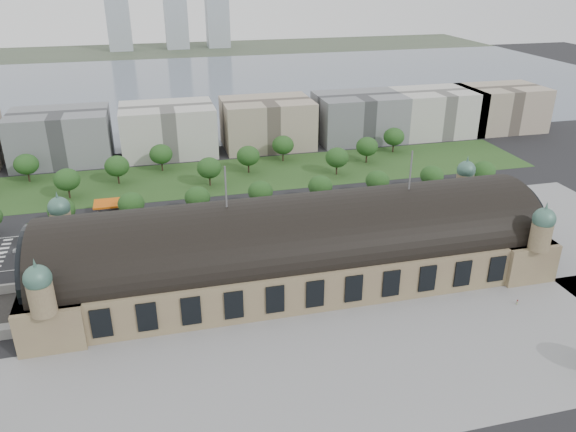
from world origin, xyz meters
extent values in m
plane|color=black|center=(0.00, 0.00, 0.00)|extent=(900.00, 900.00, 0.00)
cube|color=#887A54|center=(0.00, 0.00, 6.00)|extent=(150.00, 40.00, 12.00)
cube|color=#887A54|center=(-67.00, 0.00, 6.00)|extent=(16.00, 43.00, 12.00)
cube|color=#887A54|center=(67.00, 0.00, 6.00)|extent=(16.00, 43.00, 12.00)
cylinder|color=black|center=(0.00, 0.00, 12.00)|extent=(144.00, 37.60, 37.60)
cylinder|color=black|center=(-73.00, 0.00, 14.00)|extent=(1.20, 32.00, 32.00)
cylinder|color=black|center=(73.00, 0.00, 14.00)|extent=(1.20, 32.00, 32.00)
cylinder|color=#887A54|center=(-67.00, 21.00, 16.00)|extent=(6.00, 6.00, 8.00)
sphere|color=#436B5D|center=(-67.00, 21.00, 21.50)|extent=(6.40, 6.40, 6.40)
cone|color=#436B5D|center=(-67.00, 21.00, 25.50)|extent=(1.00, 1.00, 2.50)
cylinder|color=#887A54|center=(67.00, 21.00, 16.00)|extent=(6.00, 6.00, 8.00)
sphere|color=#436B5D|center=(67.00, 21.00, 21.50)|extent=(6.40, 6.40, 6.40)
cone|color=#436B5D|center=(67.00, 21.00, 25.50)|extent=(1.00, 1.00, 2.50)
cylinder|color=#887A54|center=(-67.00, -21.00, 16.00)|extent=(6.00, 6.00, 8.00)
sphere|color=#436B5D|center=(-67.00, -21.00, 21.50)|extent=(6.40, 6.40, 6.40)
cone|color=#436B5D|center=(-67.00, -21.00, 25.50)|extent=(1.00, 1.00, 2.50)
cylinder|color=#887A54|center=(67.00, -21.00, 16.00)|extent=(6.00, 6.00, 8.00)
sphere|color=#436B5D|center=(67.00, -21.00, 21.50)|extent=(6.40, 6.40, 6.40)
cone|color=#436B5D|center=(67.00, -21.00, 25.50)|extent=(1.00, 1.00, 2.50)
cylinder|color=#59595B|center=(-20.00, 0.00, 31.50)|extent=(0.50, 0.50, 12.00)
cylinder|color=#59595B|center=(35.00, 0.00, 31.50)|extent=(0.50, 0.50, 12.00)
cube|color=gray|center=(10.00, -44.00, 0.00)|extent=(190.00, 48.00, 0.12)
cube|color=black|center=(-20.00, 38.00, 0.00)|extent=(260.00, 26.00, 0.10)
cube|color=#2A4C1E|center=(-15.00, 93.00, 0.00)|extent=(300.00, 45.00, 0.10)
cube|color=#D75A0C|center=(-55.00, 62.00, 4.70)|extent=(14.00, 9.00, 0.70)
cube|color=#59595B|center=(-53.00, 68.00, 1.60)|extent=(7.00, 5.00, 3.20)
cylinder|color=#59595B|center=(-60.50, 65.20, 2.20)|extent=(0.50, 0.50, 4.40)
cylinder|color=#59595B|center=(-49.50, 65.20, 2.20)|extent=(0.50, 0.50, 4.40)
cylinder|color=#59595B|center=(-60.50, 58.80, 2.20)|extent=(0.50, 0.50, 4.40)
cylinder|color=#59595B|center=(-49.50, 58.80, 2.20)|extent=(0.50, 0.50, 4.40)
cube|color=slate|center=(0.00, 298.00, 0.00)|extent=(700.00, 320.00, 0.08)
cube|color=#44513D|center=(0.00, 498.00, 0.00)|extent=(700.00, 120.00, 0.14)
cube|color=#9EA8B2|center=(-60.00, 508.00, 40.00)|extent=(24.00, 24.00, 80.00)
cube|color=#9EA8B2|center=(0.00, 508.00, 42.50)|extent=(24.00, 24.00, 85.00)
cube|color=#9EA8B2|center=(45.00, 508.00, 37.50)|extent=(24.00, 24.00, 75.00)
cube|color=gray|center=(-80.00, 133.00, 12.00)|extent=(45.00, 32.00, 24.00)
cube|color=beige|center=(-30.00, 133.00, 12.00)|extent=(45.00, 32.00, 24.00)
cube|color=tan|center=(20.00, 133.00, 12.00)|extent=(45.00, 32.00, 24.00)
cube|color=gray|center=(70.00, 133.00, 12.00)|extent=(45.00, 32.00, 24.00)
cube|color=beige|center=(115.00, 133.00, 12.00)|extent=(45.00, 32.00, 24.00)
cube|color=tan|center=(155.00, 133.00, 12.00)|extent=(45.00, 32.00, 24.00)
cylinder|color=#2D2116|center=(-72.00, 53.00, 2.16)|extent=(0.70, 0.70, 4.32)
ellipsoid|color=#1A4217|center=(-72.00, 53.00, 7.44)|extent=(9.60, 9.60, 8.16)
cylinder|color=#2D2116|center=(-48.00, 53.00, 2.16)|extent=(0.70, 0.70, 4.32)
ellipsoid|color=#1A4217|center=(-48.00, 53.00, 7.44)|extent=(9.60, 9.60, 8.16)
cylinder|color=#2D2116|center=(-24.00, 53.00, 2.16)|extent=(0.70, 0.70, 4.32)
ellipsoid|color=#1A4217|center=(-24.00, 53.00, 7.44)|extent=(9.60, 9.60, 8.16)
cylinder|color=#2D2116|center=(0.00, 53.00, 2.16)|extent=(0.70, 0.70, 4.32)
ellipsoid|color=#1A4217|center=(0.00, 53.00, 7.44)|extent=(9.60, 9.60, 8.16)
cylinder|color=#2D2116|center=(24.00, 53.00, 2.16)|extent=(0.70, 0.70, 4.32)
ellipsoid|color=#1A4217|center=(24.00, 53.00, 7.44)|extent=(9.60, 9.60, 8.16)
cylinder|color=#2D2116|center=(48.00, 53.00, 2.16)|extent=(0.70, 0.70, 4.32)
ellipsoid|color=#1A4217|center=(48.00, 53.00, 7.44)|extent=(9.60, 9.60, 8.16)
cylinder|color=#2D2116|center=(72.00, 53.00, 2.16)|extent=(0.70, 0.70, 4.32)
ellipsoid|color=#1A4217|center=(72.00, 53.00, 7.44)|extent=(9.60, 9.60, 8.16)
cylinder|color=#2D2116|center=(96.00, 53.00, 2.16)|extent=(0.70, 0.70, 4.32)
ellipsoid|color=#1A4217|center=(96.00, 53.00, 7.44)|extent=(9.60, 9.60, 8.16)
cylinder|color=#2D2116|center=(-92.00, 107.00, 2.34)|extent=(0.70, 0.70, 4.68)
ellipsoid|color=#1A4217|center=(-92.00, 107.00, 8.06)|extent=(10.40, 10.40, 8.84)
cylinder|color=#2D2116|center=(-73.00, 83.00, 2.34)|extent=(0.70, 0.70, 4.68)
ellipsoid|color=#1A4217|center=(-73.00, 83.00, 8.06)|extent=(10.40, 10.40, 8.84)
cylinder|color=#2D2116|center=(-54.00, 95.00, 2.34)|extent=(0.70, 0.70, 4.68)
ellipsoid|color=#1A4217|center=(-54.00, 95.00, 8.06)|extent=(10.40, 10.40, 8.84)
cylinder|color=#2D2116|center=(-35.00, 107.00, 2.34)|extent=(0.70, 0.70, 4.68)
ellipsoid|color=#1A4217|center=(-35.00, 107.00, 8.06)|extent=(10.40, 10.40, 8.84)
cylinder|color=#2D2116|center=(-16.00, 83.00, 2.34)|extent=(0.70, 0.70, 4.68)
ellipsoid|color=#1A4217|center=(-16.00, 83.00, 8.06)|extent=(10.40, 10.40, 8.84)
cylinder|color=#2D2116|center=(3.00, 95.00, 2.34)|extent=(0.70, 0.70, 4.68)
ellipsoid|color=#1A4217|center=(3.00, 95.00, 8.06)|extent=(10.40, 10.40, 8.84)
cylinder|color=#2D2116|center=(22.00, 107.00, 2.34)|extent=(0.70, 0.70, 4.68)
ellipsoid|color=#1A4217|center=(22.00, 107.00, 8.06)|extent=(10.40, 10.40, 8.84)
cylinder|color=#2D2116|center=(41.00, 83.00, 2.34)|extent=(0.70, 0.70, 4.68)
ellipsoid|color=#1A4217|center=(41.00, 83.00, 8.06)|extent=(10.40, 10.40, 8.84)
cylinder|color=#2D2116|center=(60.00, 95.00, 2.34)|extent=(0.70, 0.70, 4.68)
ellipsoid|color=#1A4217|center=(60.00, 95.00, 8.06)|extent=(10.40, 10.40, 8.84)
cylinder|color=#2D2116|center=(79.00, 107.00, 2.34)|extent=(0.70, 0.70, 4.68)
ellipsoid|color=#1A4217|center=(79.00, 107.00, 8.06)|extent=(10.40, 10.40, 8.84)
imported|color=#999CA1|center=(-84.22, 37.89, 0.75)|extent=(4.58, 1.65, 1.50)
imported|color=black|center=(-52.68, 33.79, 0.77)|extent=(5.67, 2.84, 1.54)
imported|color=maroon|center=(-27.15, 38.85, 0.77)|extent=(5.36, 2.24, 1.55)
imported|color=#1A1F4B|center=(17.48, 33.57, 0.70)|extent=(4.18, 1.82, 1.40)
imported|color=#575B5F|center=(54.90, 43.35, 0.73)|extent=(4.46, 1.63, 1.46)
imported|color=#BAB9BB|center=(65.07, 34.48, 0.71)|extent=(5.38, 2.98, 1.42)
imported|color=black|center=(-80.00, 25.00, 0.71)|extent=(4.58, 3.09, 1.43)
imported|color=maroon|center=(-69.39, 21.00, 0.75)|extent=(5.95, 4.57, 1.50)
imported|color=navy|center=(-64.34, 21.47, 0.66)|extent=(4.66, 4.30, 1.31)
imported|color=#53555B|center=(-37.32, 21.00, 0.79)|extent=(4.93, 4.01, 1.58)
imported|color=silver|center=(-29.55, 25.00, 0.74)|extent=(4.44, 4.06, 1.47)
imported|color=gray|center=(-42.24, 25.00, 0.67)|extent=(5.30, 3.89, 1.34)
imported|color=black|center=(-37.04, 21.00, 0.76)|extent=(5.48, 4.81, 1.52)
imported|color=#CD4120|center=(-13.12, 27.00, 1.64)|extent=(11.96, 3.69, 3.28)
imported|color=white|center=(10.59, 31.82, 1.71)|extent=(12.44, 3.89, 3.41)
imported|color=silver|center=(40.00, 31.36, 1.53)|extent=(11.03, 2.73, 3.06)
imported|color=gray|center=(56.48, -29.51, 0.77)|extent=(0.82, 0.56, 1.54)
camera|label=1|loc=(-38.26, -142.80, 87.84)|focal=35.00mm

